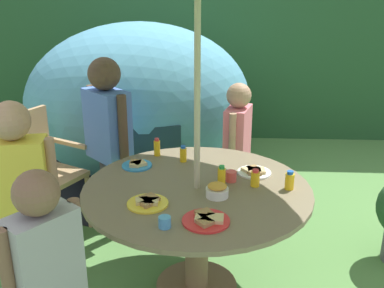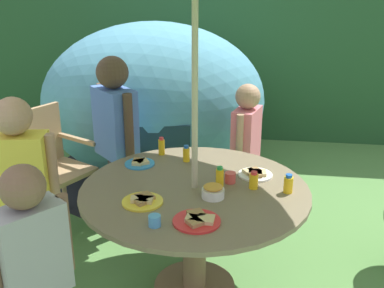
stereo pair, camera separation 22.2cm
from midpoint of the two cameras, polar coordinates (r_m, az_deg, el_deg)
The scene contains 20 objects.
hedge_backdrop at distance 5.84m, azimuth 5.78°, elevation 11.91°, with size 9.00×0.70×2.15m, color #234C28.
garden_table at distance 2.83m, azimuth 2.59°, elevation -8.40°, with size 1.37×1.37×0.72m.
wooden_chair at distance 3.70m, azimuth -16.21°, elevation -2.16°, with size 0.64×0.68×0.96m.
dome_tent at distance 4.48m, azimuth -3.30°, elevation 5.17°, with size 2.59×2.59×1.52m.
child_in_pink_shirt at distance 3.65m, azimuth 8.49°, elevation 1.04°, with size 0.24×0.38×1.14m.
child_in_blue_shirt at distance 3.44m, azimuth -7.70°, elevation 2.55°, with size 0.39×0.39×1.38m.
child_in_yellow_shirt at distance 2.83m, azimuth -18.44°, elevation -3.63°, with size 0.43×0.24×1.29m.
child_in_grey_shirt at distance 2.21m, azimuth -16.55°, elevation -12.79°, with size 0.32×0.34×1.17m.
snack_bowl at distance 2.63m, azimuth 5.06°, elevation -5.92°, with size 0.13×0.13×0.08m.
plate_mid_left at distance 2.58m, azimuth -3.70°, elevation -7.08°, with size 0.23×0.23×0.03m.
plate_front_edge at distance 2.95m, azimuth 10.01°, elevation -3.68°, with size 0.22×0.22×0.03m.
plate_far_left at distance 3.08m, azimuth -4.48°, elevation -2.39°, with size 0.20×0.20×0.03m.
plate_near_right at distance 2.39m, azimuth 3.35°, elevation -9.48°, with size 0.25×0.25×0.03m.
juice_bottle_near_left at distance 3.11m, azimuth 1.33°, elevation -1.27°, with size 0.05×0.05×0.11m.
juice_bottle_far_right at distance 3.23m, azimuth -1.85°, elevation -0.34°, with size 0.04×0.04×0.13m.
juice_bottle_center_front at distance 2.75m, azimuth 14.17°, elevation -4.90°, with size 0.05×0.05×0.12m.
juice_bottle_center_back at distance 2.75m, azimuth 5.78°, elevation -4.19°, with size 0.05×0.05×0.13m.
juice_bottle_mid_right at distance 2.77m, azimuth 9.98°, elevation -4.54°, with size 0.05×0.05×0.11m.
cup_near at distance 2.35m, azimuth -1.94°, elevation -9.57°, with size 0.06×0.06×0.06m, color #4C99D8.
cup_far at distance 2.82m, azimuth 7.03°, elevation -4.21°, with size 0.07×0.07×0.07m, color #E04C47.
Camera 2 is at (0.32, -2.46, 1.92)m, focal length 42.89 mm.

